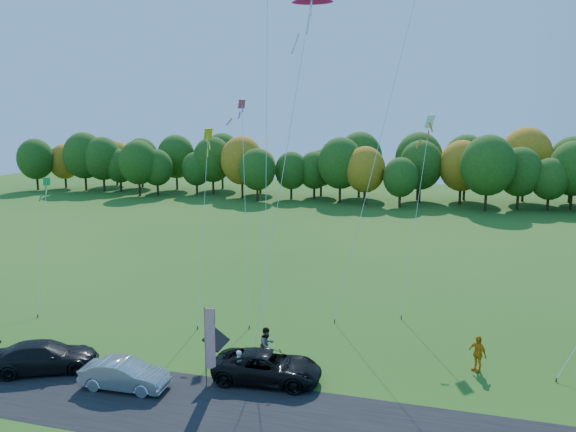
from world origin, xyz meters
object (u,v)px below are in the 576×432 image
(black_suv, at_px, (267,367))
(feather_flag, at_px, (209,338))
(person_east, at_px, (477,353))
(silver_sedan, at_px, (125,375))

(black_suv, bearing_deg, feather_flag, 112.55)
(black_suv, distance_m, feather_flag, 3.27)
(person_east, height_order, feather_flag, feather_flag)
(silver_sedan, distance_m, person_east, 17.48)
(black_suv, relative_size, person_east, 2.81)
(feather_flag, bearing_deg, black_suv, 26.68)
(black_suv, bearing_deg, person_east, -72.47)
(black_suv, height_order, silver_sedan, black_suv)
(silver_sedan, bearing_deg, black_suv, -70.69)
(person_east, bearing_deg, feather_flag, -111.01)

